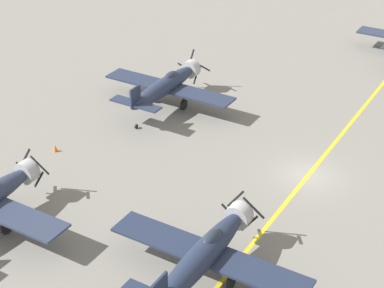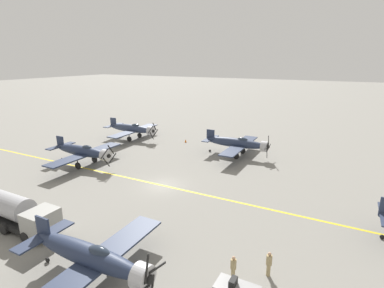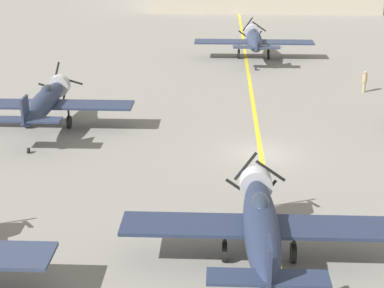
{
  "view_description": "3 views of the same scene",
  "coord_description": "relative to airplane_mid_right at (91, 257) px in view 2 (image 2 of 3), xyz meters",
  "views": [
    {
      "loc": [
        12.69,
        -37.39,
        24.87
      ],
      "look_at": [
        -7.8,
        -3.16,
        1.87
      ],
      "focal_mm": 60.0,
      "sensor_mm": 36.0,
      "label": 1
    },
    {
      "loc": [
        27.03,
        18.03,
        14.2
      ],
      "look_at": [
        -6.17,
        0.69,
        3.58
      ],
      "focal_mm": 28.0,
      "sensor_mm": 36.0,
      "label": 2
    },
    {
      "loc": [
        -2.69,
        -37.7,
        14.65
      ],
      "look_at": [
        -4.2,
        -3.36,
        1.84
      ],
      "focal_mm": 60.0,
      "sensor_mm": 36.0,
      "label": 3
    }
  ],
  "objects": [
    {
      "name": "ground_plane",
      "position": [
        -15.42,
        -4.68,
        -2.01
      ],
      "size": [
        400.0,
        400.0,
        0.0
      ],
      "primitive_type": "plane",
      "color": "gray"
    },
    {
      "name": "taxiway_stripe",
      "position": [
        -15.42,
        -4.68,
        -2.01
      ],
      "size": [
        0.3,
        160.0,
        0.01
      ],
      "primitive_type": "cube",
      "color": "yellow",
      "rests_on": "ground"
    },
    {
      "name": "airplane_mid_right",
      "position": [
        0.0,
        0.0,
        0.0
      ],
      "size": [
        12.0,
        9.98,
        3.77
      ],
      "rotation": [
        0.0,
        0.0,
        -0.14
      ],
      "color": "#252F49",
      "rests_on": "ground"
    },
    {
      "name": "airplane_mid_left",
      "position": [
        -30.06,
        -0.63,
        -0.0
      ],
      "size": [
        12.0,
        9.98,
        3.75
      ],
      "rotation": [
        0.0,
        0.0,
        0.14
      ],
      "color": "#26314A",
      "rests_on": "ground"
    },
    {
      "name": "airplane_near_center",
      "position": [
        -16.27,
        -18.04,
        -0.0
      ],
      "size": [
        12.0,
        9.98,
        3.65
      ],
      "rotation": [
        0.0,
        0.0,
        0.22
      ],
      "color": "#232D47",
      "rests_on": "ground"
    },
    {
      "name": "airplane_near_left",
      "position": [
        -30.56,
        -20.93,
        -0.0
      ],
      "size": [
        12.0,
        9.98,
        3.65
      ],
      "rotation": [
        0.0,
        0.0,
        0.07
      ],
      "color": "#2F3952",
      "rests_on": "ground"
    },
    {
      "name": "fuel_tanker",
      "position": [
        -1.95,
        -10.52,
        -0.5
      ],
      "size": [
        2.68,
        8.0,
        2.98
      ],
      "color": "black",
      "rests_on": "ground"
    },
    {
      "name": "ground_crew_walking",
      "position": [
        -6.03,
        9.99,
        -1.02
      ],
      "size": [
        0.4,
        0.4,
        1.82
      ],
      "color": "tan",
      "rests_on": "ground"
    },
    {
      "name": "ground_crew_inspecting",
      "position": [
        -4.54,
        8.0,
        -1.03
      ],
      "size": [
        0.39,
        0.39,
        1.79
      ],
      "color": "tan",
      "rests_on": "ground"
    },
    {
      "name": "traffic_cone",
      "position": [
        -33.23,
        -11.35,
        -1.74
      ],
      "size": [
        0.36,
        0.36,
        0.55
      ],
      "primitive_type": "cone",
      "color": "orange",
      "rests_on": "ground"
    }
  ]
}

